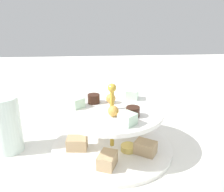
% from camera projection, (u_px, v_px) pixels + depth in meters
% --- Properties ---
extents(ground_plane, '(2.40, 2.40, 0.00)m').
position_uv_depth(ground_plane, '(112.00, 149.00, 0.62)').
color(ground_plane, silver).
extents(tiered_serving_stand, '(0.30, 0.30, 0.17)m').
position_uv_depth(tiered_serving_stand, '(112.00, 132.00, 0.60)').
color(tiered_serving_stand, white).
rests_on(tiered_serving_stand, ground_plane).
extents(water_glass_tall_right, '(0.07, 0.07, 0.14)m').
position_uv_depth(water_glass_tall_right, '(7.00, 125.00, 0.59)').
color(water_glass_tall_right, silver).
rests_on(water_glass_tall_right, ground_plane).
extents(water_glass_short_left, '(0.06, 0.06, 0.07)m').
position_uv_depth(water_glass_short_left, '(218.00, 178.00, 0.46)').
color(water_glass_short_left, silver).
rests_on(water_glass_short_left, ground_plane).
extents(butter_knife_left, '(0.17, 0.03, 0.00)m').
position_uv_depth(butter_knife_left, '(96.00, 104.00, 0.90)').
color(butter_knife_left, silver).
rests_on(butter_knife_left, ground_plane).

